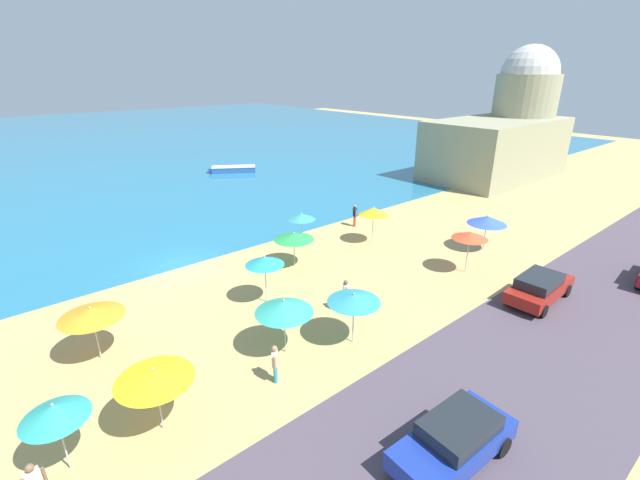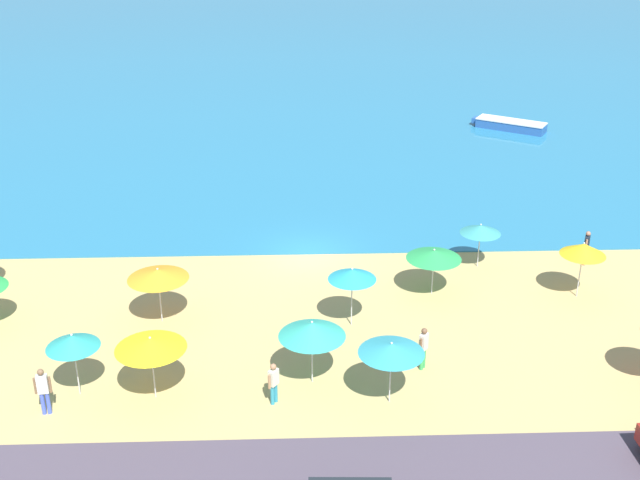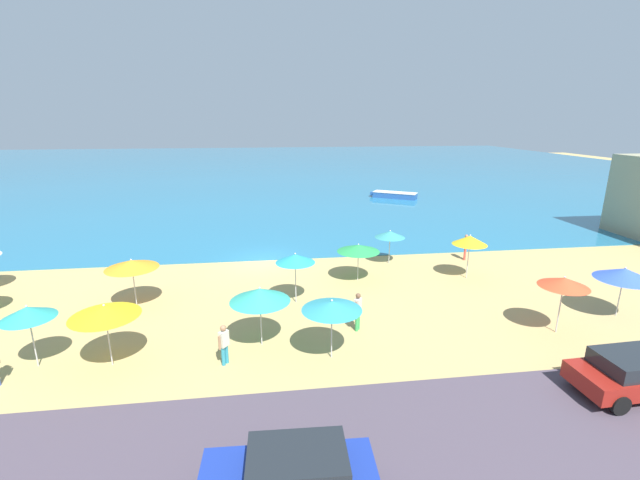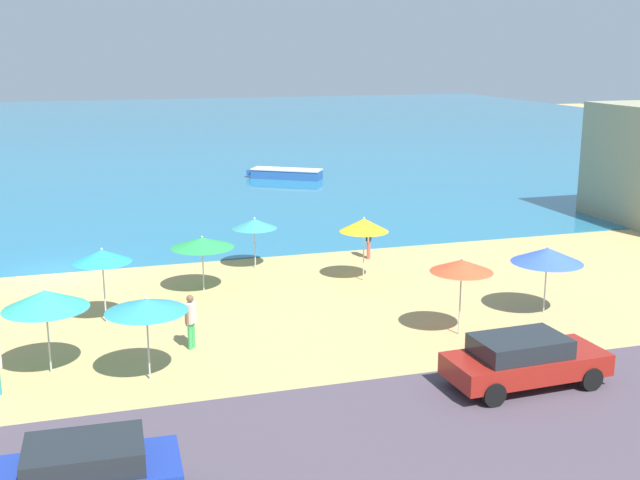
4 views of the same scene
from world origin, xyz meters
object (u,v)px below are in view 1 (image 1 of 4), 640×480
(beach_umbrella_6, at_px, (54,412))
(bather_0, at_px, (355,214))
(beach_umbrella_12, at_px, (284,306))
(beach_umbrella_8, at_px, (294,236))
(beach_umbrella_0, at_px, (470,235))
(beach_umbrella_2, at_px, (374,211))
(beach_umbrella_3, at_px, (91,313))
(beach_umbrella_1, at_px, (265,261))
(parked_car_3, at_px, (454,440))
(beach_umbrella_10, at_px, (301,216))
(beach_umbrella_13, at_px, (154,375))
(bather_3, at_px, (346,294))
(beach_umbrella_7, at_px, (354,298))
(beach_umbrella_11, at_px, (487,220))
(parked_car_0, at_px, (539,287))
(harbor_fortress, at_px, (508,131))
(skiff_nearshore, at_px, (233,169))
(bather_2, at_px, (275,362))

(beach_umbrella_6, xyz_separation_m, bather_0, (21.33, 9.68, -1.22))
(beach_umbrella_12, bearing_deg, beach_umbrella_8, 50.48)
(beach_umbrella_0, xyz_separation_m, beach_umbrella_12, (-12.55, 0.59, -0.11))
(beach_umbrella_2, height_order, beach_umbrella_3, beach_umbrella_2)
(beach_umbrella_1, relative_size, parked_car_3, 0.62)
(beach_umbrella_10, xyz_separation_m, beach_umbrella_12, (-8.01, -9.17, 0.29))
(beach_umbrella_6, xyz_separation_m, parked_car_3, (8.92, -7.16, -1.33))
(beach_umbrella_13, relative_size, bather_0, 1.46)
(parked_car_3, bearing_deg, beach_umbrella_0, 30.72)
(beach_umbrella_10, bearing_deg, bather_3, -114.72)
(beach_umbrella_10, bearing_deg, beach_umbrella_3, -161.84)
(beach_umbrella_13, distance_m, bather_0, 21.16)
(beach_umbrella_1, bearing_deg, beach_umbrella_8, 34.76)
(beach_umbrella_6, distance_m, beach_umbrella_10, 18.89)
(beach_umbrella_7, bearing_deg, beach_umbrella_11, 7.55)
(bather_0, relative_size, parked_car_0, 0.38)
(beach_umbrella_11, xyz_separation_m, harbor_fortress, (21.85, 10.47, 2.72))
(beach_umbrella_0, distance_m, beach_umbrella_1, 11.78)
(beach_umbrella_0, xyz_separation_m, harbor_fortress, (25.68, 11.57, 2.49))
(beach_umbrella_1, height_order, parked_car_0, beach_umbrella_1)
(beach_umbrella_12, relative_size, beach_umbrella_13, 1.02)
(beach_umbrella_2, bearing_deg, beach_umbrella_1, -168.19)
(harbor_fortress, bearing_deg, beach_umbrella_6, -166.15)
(beach_umbrella_7, relative_size, beach_umbrella_10, 1.11)
(skiff_nearshore, xyz_separation_m, harbor_fortress, (23.13, -20.11, 4.39))
(beach_umbrella_13, bearing_deg, beach_umbrella_3, 95.77)
(beach_umbrella_10, xyz_separation_m, bather_3, (-3.89, -8.46, -0.93))
(beach_umbrella_12, bearing_deg, parked_car_3, -84.87)
(beach_umbrella_2, relative_size, bather_3, 1.50)
(beach_umbrella_7, relative_size, harbor_fortress, 0.15)
(beach_umbrella_3, relative_size, parked_car_3, 0.59)
(bather_2, bearing_deg, parked_car_3, -72.29)
(beach_umbrella_3, height_order, harbor_fortress, harbor_fortress)
(beach_umbrella_1, xyz_separation_m, bather_2, (-3.06, -5.23, -1.41))
(parked_car_3, bearing_deg, beach_umbrella_1, 85.01)
(bather_3, bearing_deg, beach_umbrella_12, -170.19)
(beach_umbrella_2, xyz_separation_m, beach_umbrella_13, (-17.24, -6.83, -0.06))
(beach_umbrella_10, bearing_deg, beach_umbrella_13, -143.78)
(beach_umbrella_7, height_order, bather_2, beach_umbrella_7)
(parked_car_0, xyz_separation_m, skiff_nearshore, (2.78, 35.97, -0.42))
(bather_2, xyz_separation_m, parked_car_0, (13.67, -3.64, -0.07))
(beach_umbrella_3, distance_m, bather_0, 19.75)
(beach_umbrella_8, xyz_separation_m, parked_car_3, (-4.74, -14.21, -1.05))
(bather_0, bearing_deg, beach_umbrella_7, -134.78)
(beach_umbrella_13, relative_size, bather_2, 1.55)
(beach_umbrella_2, relative_size, bather_0, 1.53)
(beach_umbrella_2, xyz_separation_m, beach_umbrella_6, (-19.94, -6.56, -0.09))
(beach_umbrella_7, height_order, beach_umbrella_12, beach_umbrella_12)
(bather_3, xyz_separation_m, harbor_fortress, (34.11, 10.27, 3.82))
(beach_umbrella_3, bearing_deg, beach_umbrella_1, -4.15)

